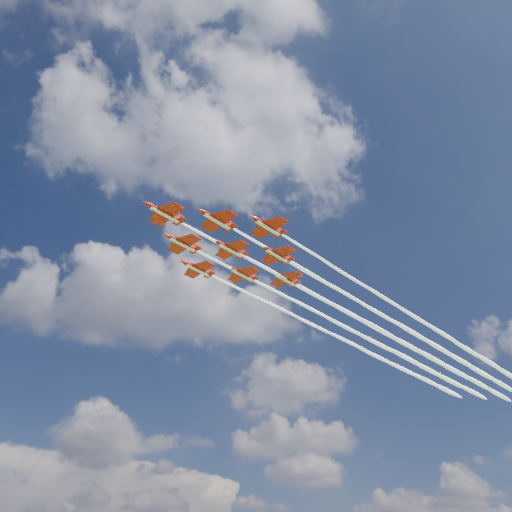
% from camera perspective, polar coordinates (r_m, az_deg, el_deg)
% --- Properties ---
extents(jet_lead, '(115.15, 98.28, 2.78)m').
position_cam_1_polar(jet_lead, '(160.10, 10.74, -6.54)').
color(jet_lead, '#A91509').
extents(jet_row2_port, '(115.15, 98.28, 2.78)m').
position_cam_1_polar(jet_row2_port, '(164.90, 14.71, -6.84)').
color(jet_row2_port, '#A91509').
extents(jet_row2_starb, '(115.15, 98.28, 2.78)m').
position_cam_1_polar(jet_row2_starb, '(171.06, 10.99, -8.37)').
color(jet_row2_starb, '#A91509').
extents(jet_row3_port, '(115.15, 98.28, 2.78)m').
position_cam_1_polar(jet_row3_port, '(170.44, 18.44, -7.10)').
color(jet_row3_port, '#A91509').
extents(jet_row3_centre, '(115.15, 98.28, 2.78)m').
position_cam_1_polar(jet_row3_centre, '(175.91, 14.72, -8.60)').
color(jet_row3_centre, '#A91509').
extents(jet_row3_starb, '(115.15, 98.28, 2.78)m').
position_cam_1_polar(jet_row3_starb, '(182.19, 11.21, -9.97)').
color(jet_row3_starb, '#A91509').
extents(jet_row4_port, '(115.15, 98.28, 2.78)m').
position_cam_1_polar(jet_row4_port, '(181.45, 18.24, -8.78)').
color(jet_row4_port, '#A91509').
extents(jet_row4_starb, '(115.15, 98.28, 2.78)m').
position_cam_1_polar(jet_row4_starb, '(187.08, 14.73, -10.15)').
color(jet_row4_starb, '#A91509').
extents(jet_tail, '(115.15, 98.28, 2.78)m').
position_cam_1_polar(jet_tail, '(192.62, 18.06, -10.28)').
color(jet_tail, '#A91509').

